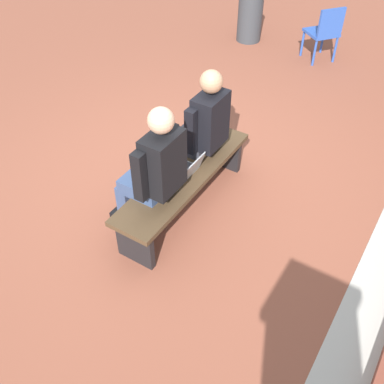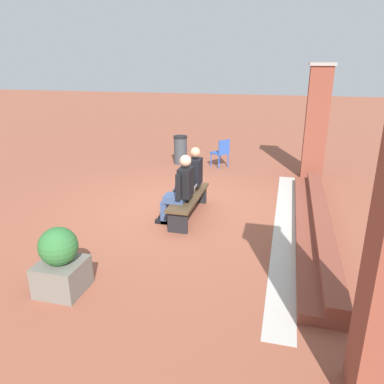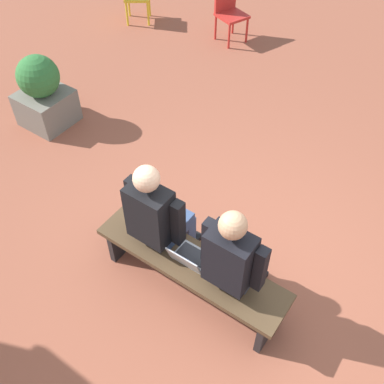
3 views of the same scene
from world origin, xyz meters
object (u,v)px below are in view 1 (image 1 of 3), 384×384
Objects in this scene: laptop at (185,170)px; plastic_chair_near_bench_right at (325,30)px; person_adult at (153,170)px; litter_bin at (250,14)px; person_student at (200,128)px; bench at (185,181)px.

laptop is 3.89m from plastic_chair_near_bench_right.
laptop is (-0.38, 0.08, -0.23)m from person_adult.
person_adult is 1.60× the size of litter_bin.
person_adult is (0.77, -0.00, 0.01)m from person_student.
litter_bin is at bearing -161.57° from laptop.
litter_bin is (-4.00, -1.33, -0.07)m from laptop.
person_student is 3.51m from plastic_chair_near_bench_right.
person_adult is (0.38, -0.07, 0.37)m from bench.
person_adult reaches higher than litter_bin.
bench is at bearing 0.40° from plastic_chair_near_bench_right.
bench is 2.09× the size of litter_bin.
person_student reaches higher than bench.
laptop is (0.00, 0.01, 0.15)m from bench.
person_student is 0.99× the size of person_adult.
bench is 4.20m from litter_bin.
person_adult is at bearing -0.57° from plastic_chair_near_bench_right.
laptop is at bearing 0.57° from plastic_chair_near_bench_right.
laptop reaches higher than bench.
person_student is at bearing -170.04° from bench.
person_adult is 4.27m from plastic_chair_near_bench_right.
plastic_chair_near_bench_right is at bearing 179.33° from person_student.
person_student reaches higher than litter_bin.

